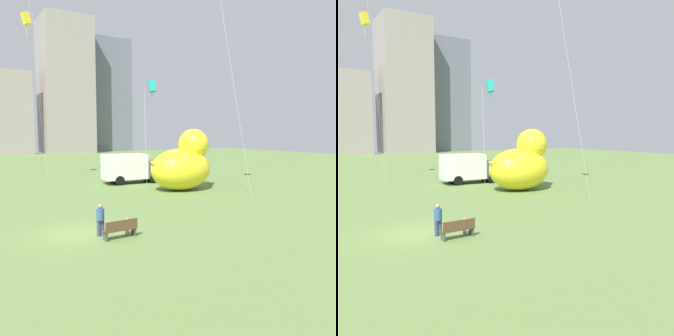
{
  "view_description": "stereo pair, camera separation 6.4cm",
  "coord_description": "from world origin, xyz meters",
  "views": [
    {
      "loc": [
        -5.45,
        -17.18,
        5.02
      ],
      "look_at": [
        7.3,
        3.38,
        2.59
      ],
      "focal_mm": 38.65,
      "sensor_mm": 36.0,
      "label": 1
    },
    {
      "loc": [
        -5.4,
        -17.21,
        5.02
      ],
      "look_at": [
        7.3,
        3.38,
        2.59
      ],
      "focal_mm": 38.65,
      "sensor_mm": 36.0,
      "label": 2
    }
  ],
  "objects": [
    {
      "name": "person_adult",
      "position": [
        0.78,
        -0.94,
        0.87
      ],
      "size": [
        0.39,
        0.39,
        1.57
      ],
      "color": "#38476B",
      "rests_on": "ground"
    },
    {
      "name": "kite_teal",
      "position": [
        11.03,
        12.2,
        9.17
      ],
      "size": [
        1.27,
        1.32,
        9.84
      ],
      "color": "silver",
      "rests_on": "ground"
    },
    {
      "name": "park_bench",
      "position": [
        1.43,
        -1.85,
        0.48
      ],
      "size": [
        1.69,
        0.55,
        0.9
      ],
      "color": "brown",
      "rests_on": "ground"
    },
    {
      "name": "person_child",
      "position": [
        1.96,
        -1.41,
        0.46
      ],
      "size": [
        0.2,
        0.2,
        0.84
      ],
      "color": "silver",
      "rests_on": "ground"
    },
    {
      "name": "city_skyline",
      "position": [
        23.0,
        71.92,
        14.55
      ],
      "size": [
        33.46,
        14.09,
        31.56
      ],
      "color": "#9E938C",
      "rests_on": "ground"
    },
    {
      "name": "ground_plane",
      "position": [
        0.0,
        0.0,
        0.0
      ],
      "size": [
        140.0,
        140.0,
        0.0
      ],
      "primitive_type": "plane",
      "color": "olive"
    },
    {
      "name": "giant_inflatable_duck",
      "position": [
        12.03,
        8.53,
        2.25
      ],
      "size": [
        6.37,
        4.09,
        5.28
      ],
      "color": "yellow",
      "rests_on": "ground"
    },
    {
      "name": "box_truck",
      "position": [
        10.01,
        14.71,
        1.44
      ],
      "size": [
        5.89,
        2.8,
        2.85
      ],
      "color": "white",
      "rests_on": "ground"
    },
    {
      "name": "kite_yellow",
      "position": [
        1.9,
        20.54,
        15.73
      ],
      "size": [
        2.19,
        2.11,
        16.5
      ],
      "color": "silver",
      "rests_on": "ground"
    }
  ]
}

